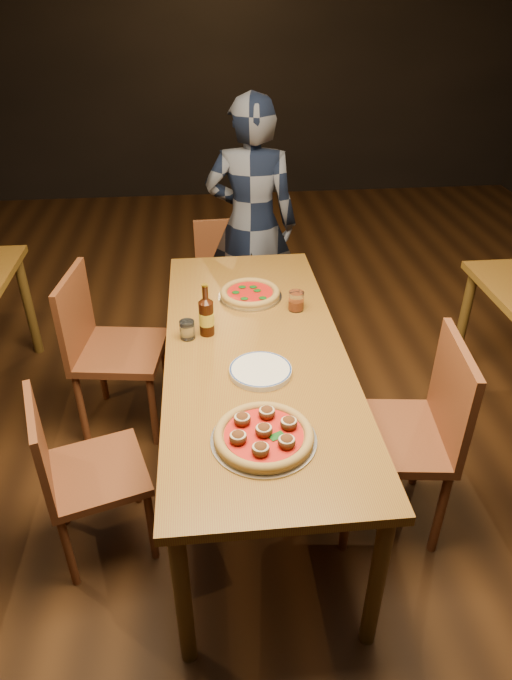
{
  "coord_description": "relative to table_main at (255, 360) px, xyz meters",
  "views": [
    {
      "loc": [
        -0.21,
        -2.12,
        2.14
      ],
      "look_at": [
        0.0,
        -0.05,
        0.82
      ],
      "focal_mm": 30.0,
      "sensor_mm": 36.0,
      "label": 1
    }
  ],
  "objects": [
    {
      "name": "chair_end",
      "position": [
        -0.06,
        1.23,
        -0.25
      ],
      "size": [
        0.42,
        0.42,
        0.87
      ],
      "primitive_type": null,
      "rotation": [
        0.0,
        0.0,
        0.04
      ],
      "color": "brown",
      "rests_on": "ground"
    },
    {
      "name": "pizza_meatball",
      "position": [
        -0.03,
        -0.61,
        0.1
      ],
      "size": [
        0.38,
        0.38,
        0.07
      ],
      "rotation": [
        0.0,
        0.0,
        0.04
      ],
      "color": "#B7B7BF",
      "rests_on": "table_main"
    },
    {
      "name": "chair_main_nw",
      "position": [
        -0.7,
        -0.37,
        -0.25
      ],
      "size": [
        0.49,
        0.49,
        0.85
      ],
      "primitive_type": null,
      "rotation": [
        0.0,
        0.0,
        1.86
      ],
      "color": "brown",
      "rests_on": "ground"
    },
    {
      "name": "ground",
      "position": [
        0.0,
        0.0,
        -0.68
      ],
      "size": [
        9.0,
        9.0,
        0.0
      ],
      "primitive_type": "plane",
      "color": "black"
    },
    {
      "name": "beer_bottle",
      "position": [
        -0.21,
        0.14,
        0.16
      ],
      "size": [
        0.07,
        0.07,
        0.25
      ],
      "rotation": [
        0.0,
        0.0,
        0.1
      ],
      "color": "black",
      "rests_on": "table_main"
    },
    {
      "name": "diner",
      "position": [
        0.11,
        1.36,
        0.13
      ],
      "size": [
        0.65,
        0.48,
        1.62
      ],
      "primitive_type": "imported",
      "rotation": [
        0.0,
        0.0,
        2.97
      ],
      "color": "black",
      "rests_on": "ground"
    },
    {
      "name": "table_main",
      "position": [
        0.0,
        0.0,
        0.0
      ],
      "size": [
        0.8,
        2.0,
        0.75
      ],
      "color": "brown",
      "rests_on": "ground"
    },
    {
      "name": "amber_glass",
      "position": [
        0.24,
        0.32,
        0.12
      ],
      "size": [
        0.08,
        0.08,
        0.1
      ],
      "primitive_type": "cylinder",
      "color": "#A33D12",
      "rests_on": "table_main"
    },
    {
      "name": "plate_stack",
      "position": [
        0.0,
        -0.2,
        0.08
      ],
      "size": [
        0.26,
        0.26,
        0.03
      ],
      "primitive_type": "cylinder",
      "color": "white",
      "rests_on": "table_main"
    },
    {
      "name": "chair_main_sw",
      "position": [
        -0.68,
        0.46,
        -0.2
      ],
      "size": [
        0.5,
        0.5,
        0.95
      ],
      "primitive_type": null,
      "rotation": [
        0.0,
        0.0,
        1.43
      ],
      "color": "brown",
      "rests_on": "ground"
    },
    {
      "name": "pizza_margherita",
      "position": [
        0.02,
        0.48,
        0.09
      ],
      "size": [
        0.33,
        0.33,
        0.04
      ],
      "rotation": [
        0.0,
        0.0,
        0.1
      ],
      "color": "#B7B7BF",
      "rests_on": "table_main"
    },
    {
      "name": "water_glass",
      "position": [
        -0.3,
        0.11,
        0.12
      ],
      "size": [
        0.07,
        0.07,
        0.09
      ],
      "primitive_type": "cylinder",
      "color": "white",
      "rests_on": "table_main"
    },
    {
      "name": "chair_main_e",
      "position": [
        0.56,
        -0.35,
        -0.18
      ],
      "size": [
        0.51,
        0.51,
        0.99
      ],
      "primitive_type": null,
      "rotation": [
        0.0,
        0.0,
        -1.69
      ],
      "color": "brown",
      "rests_on": "ground"
    },
    {
      "name": "room_shell",
      "position": [
        0.0,
        0.0,
        1.18
      ],
      "size": [
        9.0,
        9.0,
        9.0
      ],
      "color": "black",
      "rests_on": "ground"
    }
  ]
}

